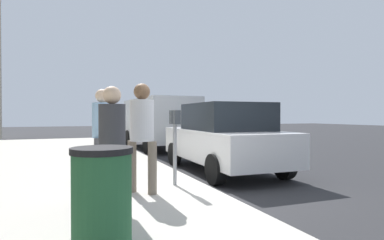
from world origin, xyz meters
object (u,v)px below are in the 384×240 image
parking_officer (102,126)px  parking_meter (175,131)px  pedestrian_at_meter (142,128)px  parked_sedan_near (224,137)px  parked_van_far (158,120)px  trash_bin (102,200)px  pedestrian_bystander (112,136)px

parking_officer → parking_meter: bearing=-3.4°
parking_meter → pedestrian_at_meter: 0.80m
parking_officer → parked_sedan_near: 3.26m
parked_van_far → trash_bin: (-10.33, 3.51, -0.60)m
pedestrian_at_meter → pedestrian_bystander: bearing=-175.9°
parking_meter → trash_bin: size_ratio=1.40×
parking_meter → pedestrian_bystander: pedestrian_bystander is taller
parking_meter → parked_van_far: parked_van_far is taller
trash_bin → pedestrian_bystander: bearing=-11.4°
pedestrian_bystander → parking_officer: (1.87, -0.07, 0.08)m
pedestrian_bystander → parked_van_far: 9.39m
pedestrian_bystander → parking_officer: bearing=62.5°
parking_officer → parked_sedan_near: size_ratio=0.41×
pedestrian_at_meter → parked_sedan_near: size_ratio=0.42×
parked_sedan_near → pedestrian_at_meter: bearing=127.8°
pedestrian_bystander → parking_meter: bearing=12.8°
pedestrian_at_meter → trash_bin: 2.41m
parked_sedan_near → trash_bin: (-4.19, 3.51, -0.24)m
pedestrian_bystander → parked_van_far: size_ratio=0.33×
parking_officer → parked_van_far: (6.96, -3.14, 0.01)m
parked_van_far → trash_bin: 10.92m
parked_van_far → pedestrian_bystander: bearing=160.0°
pedestrian_at_meter → parking_officer: size_ratio=1.01×
parking_meter → pedestrian_at_meter: bearing=117.0°
pedestrian_at_meter → trash_bin: (-2.16, 0.89, -0.60)m
parked_sedan_near → trash_bin: size_ratio=4.40×
parking_meter → parked_van_far: (7.81, -1.91, 0.09)m
parked_van_far → trash_bin: size_ratio=5.19×
parked_sedan_near → parked_van_far: parked_van_far is taller
trash_bin → parking_officer: bearing=-6.3°
parking_meter → parked_sedan_near: bearing=-48.8°
parked_van_far → parked_sedan_near: bearing=180.0°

